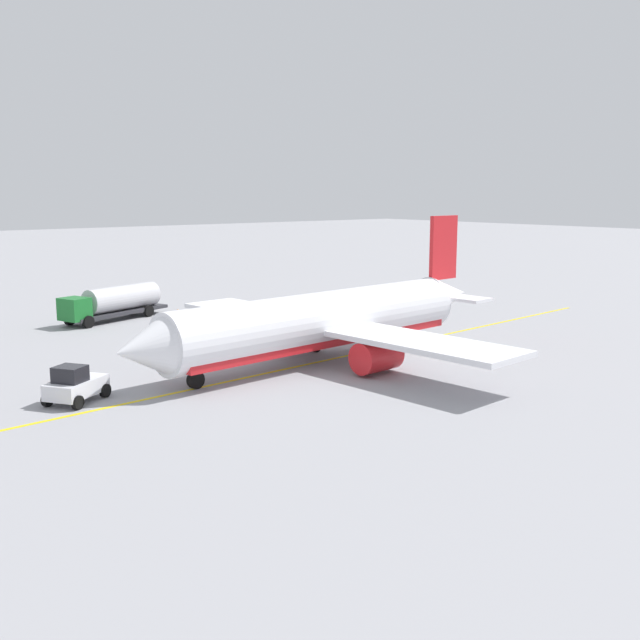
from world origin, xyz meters
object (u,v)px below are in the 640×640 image
fuel_tanker (114,302)px  airplane (325,322)px  pushback_tug (75,385)px  safety_cone_nose (56,376)px  refueling_worker (178,319)px

fuel_tanker → airplane: bearing=100.5°
pushback_tug → safety_cone_nose: size_ratio=5.75×
fuel_tanker → pushback_tug: fuel_tanker is taller
airplane → refueling_worker: size_ratio=19.29×
airplane → refueling_worker: 18.10m
airplane → safety_cone_nose: 18.22m
airplane → safety_cone_nose: (16.99, -6.12, -2.44)m
refueling_worker → safety_cone_nose: 19.01m
airplane → fuel_tanker: size_ratio=2.89×
pushback_tug → fuel_tanker: bearing=-117.9°
fuel_tanker → pushback_tug: bearing=62.1°
airplane → fuel_tanker: 25.85m
airplane → refueling_worker: bearing=-83.4°
airplane → safety_cone_nose: size_ratio=46.16×
pushback_tug → refueling_worker: pushback_tug is taller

